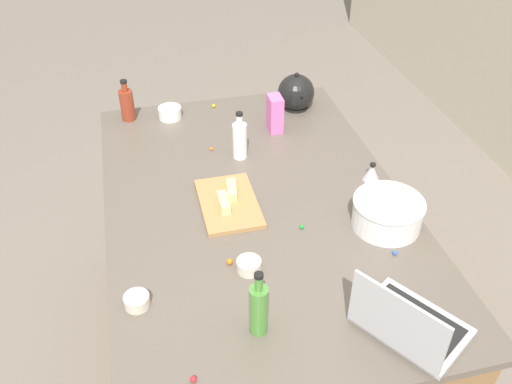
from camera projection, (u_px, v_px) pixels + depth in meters
name	position (u px, v px, depth m)	size (l,w,h in m)	color
ground_plane	(256.00, 347.00, 2.67)	(12.00, 12.00, 0.00)	slate
island_counter	(256.00, 283.00, 2.40)	(1.75, 1.15, 0.90)	olive
laptop	(407.00, 324.00, 1.60)	(0.38, 0.36, 0.22)	#B7B7BC
mixing_bowl_large	(388.00, 212.00, 1.98)	(0.26, 0.26, 0.11)	white
bottle_olive	(259.00, 308.00, 1.58)	(0.06, 0.06, 0.24)	#4C8C38
bottle_vinegar	(240.00, 140.00, 2.33)	(0.06, 0.06, 0.22)	white
bottle_soy	(127.00, 104.00, 2.59)	(0.07, 0.07, 0.20)	maroon
kettle	(296.00, 93.00, 2.69)	(0.21, 0.18, 0.20)	black
cutting_board	(229.00, 203.00, 2.11)	(0.34, 0.22, 0.02)	#AD7F4C
butter_stick_left	(224.00, 203.00, 2.07)	(0.11, 0.04, 0.04)	#F4E58C
butter_stick_right	(232.00, 190.00, 2.13)	(0.11, 0.04, 0.04)	#F4E58C
ramekin_small	(170.00, 113.00, 2.64)	(0.11, 0.11, 0.05)	white
ramekin_medium	(249.00, 265.00, 1.82)	(0.08, 0.08, 0.04)	beige
ramekin_wide	(137.00, 301.00, 1.70)	(0.08, 0.08, 0.04)	beige
kitchen_timer	(372.00, 172.00, 2.23)	(0.07, 0.07, 0.08)	#B2B2B7
candy_bag	(275.00, 114.00, 2.51)	(0.09, 0.06, 0.17)	pink
candy_0	(302.00, 227.00, 2.00)	(0.02, 0.02, 0.02)	green
candy_1	(193.00, 379.00, 1.49)	(0.02, 0.02, 0.02)	red
candy_2	(289.00, 99.00, 2.79)	(0.02, 0.02, 0.02)	red
candy_3	(395.00, 253.00, 1.89)	(0.02, 0.02, 0.02)	blue
candy_4	(211.00, 149.00, 2.42)	(0.01, 0.01, 0.01)	orange
candy_5	(214.00, 106.00, 2.73)	(0.02, 0.02, 0.02)	yellow
candy_6	(230.00, 262.00, 1.85)	(0.02, 0.02, 0.02)	orange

